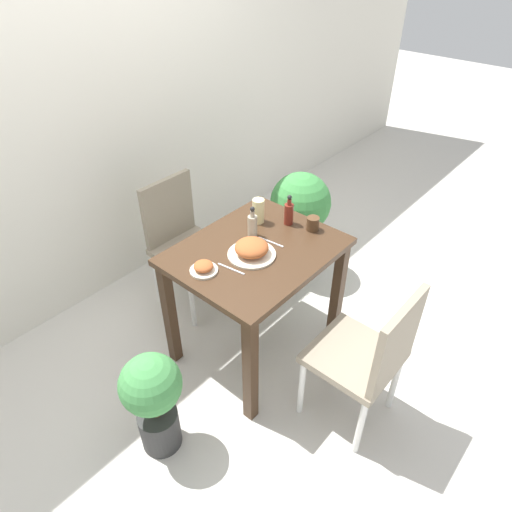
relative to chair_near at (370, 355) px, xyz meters
name	(u,v)px	position (x,y,z in m)	size (l,w,h in m)	color
ground_plane	(256,345)	(0.03, 0.76, -0.51)	(16.00, 16.00, 0.00)	beige
wall_back	(105,102)	(0.03, 2.01, 0.79)	(8.00, 0.05, 2.60)	silver
dining_table	(256,268)	(0.03, 0.76, 0.13)	(0.91, 0.73, 0.77)	#3D2819
chair_near	(370,355)	(0.00, 0.00, 0.00)	(0.42, 0.42, 0.90)	gray
chair_far	(182,237)	(0.07, 1.46, 0.00)	(0.42, 0.42, 0.90)	gray
food_plate	(252,249)	(-0.04, 0.74, 0.30)	(0.26, 0.26, 0.09)	beige
side_plate	(204,268)	(-0.30, 0.83, 0.29)	(0.15, 0.15, 0.06)	beige
drink_cup	(313,224)	(0.38, 0.64, 0.30)	(0.07, 0.07, 0.08)	#4C331E
juice_glass	(258,211)	(0.24, 0.93, 0.34)	(0.07, 0.07, 0.15)	beige
sauce_bottle	(289,213)	(0.34, 0.79, 0.34)	(0.05, 0.05, 0.19)	maroon
condiment_bottle	(252,225)	(0.11, 0.86, 0.34)	(0.05, 0.05, 0.19)	gray
fork_utensil	(231,269)	(-0.19, 0.74, 0.27)	(0.03, 0.16, 0.00)	silver
spoon_utensil	(271,242)	(0.12, 0.74, 0.27)	(0.03, 0.16, 0.00)	silver
potted_plant_left	(153,397)	(-0.81, 0.69, -0.13)	(0.30, 0.30, 0.63)	#333333
potted_plant_right	(300,211)	(0.84, 1.05, 0.01)	(0.43, 0.43, 0.81)	#333333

